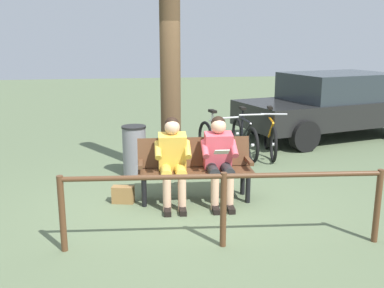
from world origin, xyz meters
The scene contains 12 objects.
ground_plane centered at (0.00, 0.00, 0.00)m, with size 40.00×40.00×0.00m, color #566647.
bench centered at (-0.16, -0.25, 0.51)m, with size 1.62×0.56×0.87m.
person_reading centered at (-0.47, -0.07, 0.66)m, with size 0.50×0.78×1.20m.
person_companion centered at (0.16, -0.10, 0.66)m, with size 0.50×0.78×1.20m.
handbag centered at (0.85, -0.22, 0.12)m, with size 0.30×0.14×0.24m, color olive.
tree_trunk centered at (0.05, -1.36, 1.96)m, with size 0.33×0.33×3.93m, color #4C3823.
litter_bin centered at (0.65, -1.49, 0.42)m, with size 0.41×0.41×0.84m.
bicycle_red centered at (-2.01, -2.44, 0.36)m, with size 0.51×1.66×0.94m.
bicycle_black centered at (-1.50, -2.44, 0.36)m, with size 0.48×1.68×0.94m.
bicycle_purple centered at (-0.88, -2.18, 0.36)m, with size 0.53×1.65×0.94m.
railing_fence centered at (-0.23, 1.29, 0.60)m, with size 3.51×0.38×0.85m.
parked_car centered at (-3.94, -3.83, 0.77)m, with size 4.52×2.82×1.47m.
Camera 1 is at (0.80, 5.73, 2.25)m, focal length 41.69 mm.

